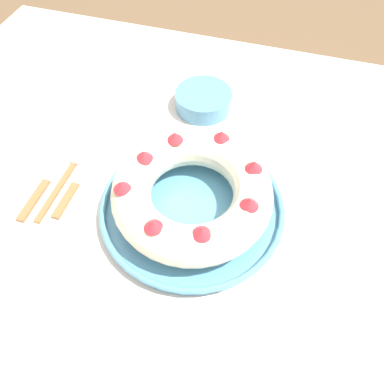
{
  "coord_description": "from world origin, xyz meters",
  "views": [
    {
      "loc": [
        0.13,
        -0.4,
        1.35
      ],
      "look_at": [
        0.02,
        -0.01,
        0.79
      ],
      "focal_mm": 35.0,
      "sensor_mm": 36.0,
      "label": 1
    }
  ],
  "objects": [
    {
      "name": "serving_dish",
      "position": [
        0.02,
        -0.01,
        0.74
      ],
      "size": [
        0.36,
        0.36,
        0.03
      ],
      "color": "#518EB2",
      "rests_on": "dining_table"
    },
    {
      "name": "dining_table",
      "position": [
        0.0,
        0.0,
        0.66
      ],
      "size": [
        1.48,
        1.18,
        0.73
      ],
      "color": "beige",
      "rests_on": "ground_plane"
    },
    {
      "name": "side_bowl",
      "position": [
        -0.05,
        0.29,
        0.75
      ],
      "size": [
        0.14,
        0.14,
        0.04
      ],
      "primitive_type": "cylinder",
      "color": "#518EB2",
      "rests_on": "dining_table"
    },
    {
      "name": "bundt_cake",
      "position": [
        0.02,
        -0.01,
        0.8
      ],
      "size": [
        0.3,
        0.3,
        0.09
      ],
      "color": "beige",
      "rests_on": "serving_dish"
    },
    {
      "name": "fork",
      "position": [
        -0.26,
        0.0,
        0.73
      ],
      "size": [
        0.02,
        0.22,
        0.01
      ],
      "rotation": [
        0.0,
        0.0,
        -0.03
      ],
      "color": "#936038",
      "rests_on": "dining_table"
    },
    {
      "name": "serving_knife",
      "position": [
        -0.29,
        -0.03,
        0.73
      ],
      "size": [
        0.02,
        0.23,
        0.01
      ],
      "rotation": [
        0.0,
        0.0,
        0.08
      ],
      "color": "#936038",
      "rests_on": "dining_table"
    },
    {
      "name": "cake_knife",
      "position": [
        -0.23,
        -0.02,
        0.73
      ],
      "size": [
        0.02,
        0.19,
        0.01
      ],
      "rotation": [
        0.0,
        0.0,
        0.12
      ],
      "color": "#936038",
      "rests_on": "dining_table"
    },
    {
      "name": "ground_plane",
      "position": [
        0.0,
        0.0,
        0.0
      ],
      "size": [
        8.0,
        8.0,
        0.0
      ],
      "primitive_type": "plane",
      "color": "brown"
    }
  ]
}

